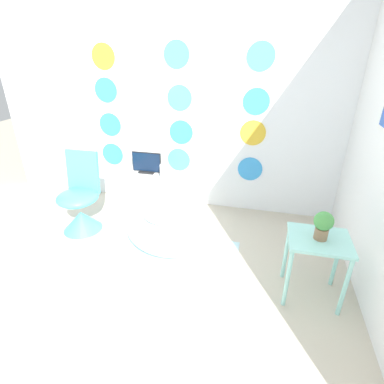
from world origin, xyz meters
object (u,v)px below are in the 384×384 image
(chair, at_px, (80,207))
(vase, at_px, (163,171))
(tv, at_px, (147,164))
(potted_plant_left, at_px, (323,224))
(bathtub, at_px, (171,229))

(chair, height_order, vase, chair)
(tv, relative_size, potted_plant_left, 1.63)
(vase, height_order, potted_plant_left, potted_plant_left)
(bathtub, relative_size, tv, 2.40)
(potted_plant_left, bearing_deg, chair, 169.29)
(bathtub, bearing_deg, vase, 113.46)
(vase, bearing_deg, bathtub, -66.54)
(chair, height_order, potted_plant_left, chair)
(bathtub, distance_m, potted_plant_left, 1.37)
(bathtub, relative_size, potted_plant_left, 3.92)
(chair, xyz_separation_m, tv, (0.51, 0.68, 0.30))
(tv, height_order, potted_plant_left, potted_plant_left)
(vase, bearing_deg, tv, 155.41)
(potted_plant_left, bearing_deg, vase, 147.14)
(bathtub, bearing_deg, chair, 172.68)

